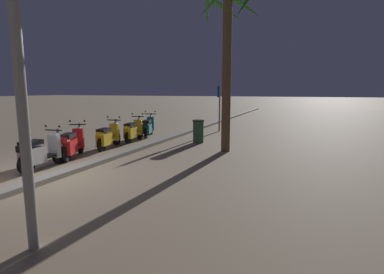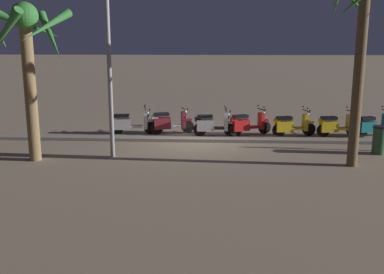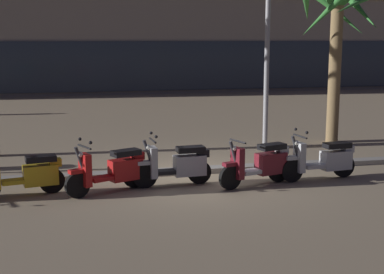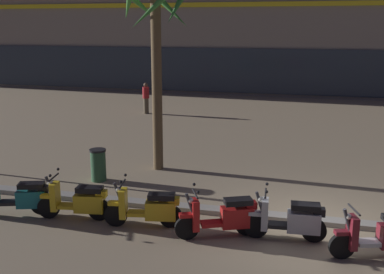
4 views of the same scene
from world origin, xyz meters
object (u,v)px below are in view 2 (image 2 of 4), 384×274
scooter_maroon_mid_front (169,123)px  street_lamp (107,19)px  scooter_teal_second_in_line (373,126)px  palm_tree_far_corner (27,46)px  scooter_silver_far_back (212,125)px  scooter_yellow_lead_nearest (335,126)px  scooter_yellow_tail_end (291,125)px  scooter_silver_last_in_row (130,123)px  litter_bin (379,140)px  scooter_red_gap_after_mid (247,124)px  palm_tree_near_sign (364,18)px

scooter_maroon_mid_front → street_lamp: bearing=68.7°
scooter_teal_second_in_line → palm_tree_far_corner: size_ratio=0.35×
street_lamp → scooter_silver_far_back: bearing=-133.4°
scooter_yellow_lead_nearest → scooter_silver_far_back: same height
scooter_yellow_tail_end → palm_tree_far_corner: (8.72, 4.04, 3.14)m
scooter_silver_last_in_row → litter_bin: scooter_silver_last_in_row is taller
scooter_yellow_tail_end → scooter_silver_far_back: 3.14m
scooter_red_gap_after_mid → scooter_yellow_lead_nearest: bearing=179.0°
scooter_yellow_tail_end → scooter_red_gap_after_mid: 1.73m
scooter_silver_far_back → palm_tree_far_corner: bearing=35.1°
scooter_yellow_lead_nearest → litter_bin: scooter_yellow_lead_nearest is taller
scooter_yellow_tail_end → scooter_maroon_mid_front: scooter_yellow_tail_end is taller
scooter_teal_second_in_line → scooter_silver_last_in_row: same height
scooter_silver_last_in_row → palm_tree_far_corner: size_ratio=0.38×
scooter_maroon_mid_front → palm_tree_far_corner: bearing=48.0°
palm_tree_near_sign → palm_tree_far_corner: bearing=-0.8°
scooter_red_gap_after_mid → scooter_yellow_tail_end: bearing=177.7°
scooter_silver_far_back → scooter_teal_second_in_line: bearing=-177.9°
scooter_yellow_tail_end → scooter_maroon_mid_front: size_ratio=1.00×
scooter_teal_second_in_line → scooter_red_gap_after_mid: (4.95, 0.05, 0.01)m
scooter_red_gap_after_mid → litter_bin: scooter_red_gap_after_mid is taller
scooter_red_gap_after_mid → palm_tree_near_sign: 6.45m
scooter_red_gap_after_mid → scooter_teal_second_in_line: bearing=-179.5°
scooter_teal_second_in_line → street_lamp: bearing=20.8°
palm_tree_near_sign → scooter_silver_last_in_row: bearing=-28.9°
palm_tree_far_corner → litter_bin: size_ratio=5.12×
scooter_yellow_lead_nearest → scooter_red_gap_after_mid: 3.46m
scooter_red_gap_after_mid → scooter_maroon_mid_front: bearing=-2.6°
scooter_yellow_lead_nearest → scooter_maroon_mid_front: scooter_yellow_lead_nearest is taller
scooter_silver_last_in_row → street_lamp: street_lamp is taller
scooter_silver_last_in_row → scooter_silver_far_back: bearing=177.0°
scooter_yellow_tail_end → scooter_silver_last_in_row: 6.46m
scooter_yellow_tail_end → palm_tree_far_corner: 10.11m
scooter_yellow_tail_end → palm_tree_near_sign: palm_tree_near_sign is taller
scooter_silver_last_in_row → palm_tree_near_sign: palm_tree_near_sign is taller
scooter_maroon_mid_front → palm_tree_far_corner: size_ratio=0.36×
scooter_silver_far_back → scooter_yellow_lead_nearest: bearing=-178.6°
scooter_teal_second_in_line → scooter_silver_last_in_row: 9.69m
scooter_maroon_mid_front → litter_bin: scooter_maroon_mid_front is taller
scooter_teal_second_in_line → litter_bin: scooter_teal_second_in_line is taller
scooter_teal_second_in_line → street_lamp: street_lamp is taller
scooter_teal_second_in_line → litter_bin: size_ratio=1.81×
litter_bin → palm_tree_far_corner: bearing=7.0°
litter_bin → scooter_silver_last_in_row: bearing=-16.9°
scooter_teal_second_in_line → litter_bin: bearing=75.4°
scooter_teal_second_in_line → scooter_yellow_tail_end: (3.22, 0.12, -0.00)m
scooter_silver_last_in_row → scooter_yellow_tail_end: bearing=179.5°
scooter_silver_last_in_row → scooter_red_gap_after_mid: bearing=-179.9°
scooter_red_gap_after_mid → scooter_silver_last_in_row: size_ratio=0.92×
scooter_silver_last_in_row → palm_tree_near_sign: bearing=151.1°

